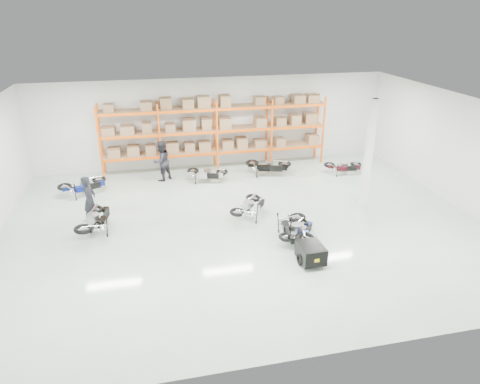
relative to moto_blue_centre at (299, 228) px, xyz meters
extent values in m
plane|color=#B2C6B3|center=(-1.60, 1.65, -0.48)|extent=(18.00, 18.00, 0.00)
plane|color=white|center=(-1.60, 1.65, 4.02)|extent=(18.00, 18.00, 0.00)
plane|color=silver|center=(-1.60, 8.65, 1.77)|extent=(18.00, 0.00, 18.00)
plane|color=silver|center=(-1.60, -5.35, 1.77)|extent=(18.00, 0.00, 18.00)
plane|color=silver|center=(7.40, 1.65, 1.77)|extent=(0.00, 14.00, 14.00)
cube|color=#FD5B0D|center=(-7.20, 7.65, 1.27)|extent=(0.08, 0.08, 3.50)
cube|color=#FD5B0D|center=(-7.20, 8.55, 1.27)|extent=(0.08, 0.08, 3.50)
cube|color=#FD5B0D|center=(-4.40, 7.65, 1.27)|extent=(0.08, 0.08, 3.50)
cube|color=#FD5B0D|center=(-4.40, 8.55, 1.27)|extent=(0.08, 0.08, 3.50)
cube|color=#FD5B0D|center=(-1.60, 7.65, 1.27)|extent=(0.08, 0.08, 3.50)
cube|color=#FD5B0D|center=(-1.60, 8.55, 1.27)|extent=(0.08, 0.08, 3.50)
cube|color=#FD5B0D|center=(1.20, 7.65, 1.27)|extent=(0.08, 0.08, 3.50)
cube|color=#FD5B0D|center=(1.20, 8.55, 1.27)|extent=(0.08, 0.08, 3.50)
cube|color=#FD5B0D|center=(4.00, 7.65, 1.27)|extent=(0.08, 0.08, 3.50)
cube|color=#FD5B0D|center=(4.00, 8.55, 1.27)|extent=(0.08, 0.08, 3.50)
cube|color=#FD5B0D|center=(-5.80, 7.65, 0.42)|extent=(2.70, 0.08, 0.12)
cube|color=#FD5B0D|center=(-5.80, 8.55, 0.42)|extent=(2.70, 0.08, 0.12)
cube|color=#936D4C|center=(-5.80, 8.10, 0.49)|extent=(2.68, 0.88, 0.02)
cube|color=#936D4C|center=(-5.80, 8.10, 0.72)|extent=(2.40, 0.70, 0.44)
cube|color=#FD5B0D|center=(-3.00, 7.65, 0.42)|extent=(2.70, 0.08, 0.12)
cube|color=#FD5B0D|center=(-3.00, 8.55, 0.42)|extent=(2.70, 0.08, 0.12)
cube|color=#936D4C|center=(-3.00, 8.10, 0.49)|extent=(2.68, 0.88, 0.02)
cube|color=#936D4C|center=(-3.00, 8.10, 0.72)|extent=(2.40, 0.70, 0.44)
cube|color=#FD5B0D|center=(-0.20, 7.65, 0.42)|extent=(2.70, 0.08, 0.12)
cube|color=#FD5B0D|center=(-0.20, 8.55, 0.42)|extent=(2.70, 0.08, 0.12)
cube|color=#936D4C|center=(-0.20, 8.10, 0.49)|extent=(2.68, 0.88, 0.02)
cube|color=#936D4C|center=(-0.20, 8.10, 0.72)|extent=(2.40, 0.70, 0.44)
cube|color=#FD5B0D|center=(2.60, 7.65, 0.42)|extent=(2.70, 0.08, 0.12)
cube|color=#FD5B0D|center=(2.60, 8.55, 0.42)|extent=(2.70, 0.08, 0.12)
cube|color=#936D4C|center=(2.60, 8.10, 0.49)|extent=(2.68, 0.88, 0.02)
cube|color=#936D4C|center=(2.60, 8.10, 0.72)|extent=(2.40, 0.70, 0.44)
cube|color=#FD5B0D|center=(-5.80, 7.65, 1.52)|extent=(2.70, 0.08, 0.12)
cube|color=#FD5B0D|center=(-5.80, 8.55, 1.52)|extent=(2.70, 0.08, 0.12)
cube|color=#936D4C|center=(-5.80, 8.10, 1.59)|extent=(2.68, 0.88, 0.02)
cube|color=#936D4C|center=(-5.80, 8.10, 1.82)|extent=(2.40, 0.70, 0.44)
cube|color=#FD5B0D|center=(-3.00, 7.65, 1.52)|extent=(2.70, 0.08, 0.12)
cube|color=#FD5B0D|center=(-3.00, 8.55, 1.52)|extent=(2.70, 0.08, 0.12)
cube|color=#936D4C|center=(-3.00, 8.10, 1.59)|extent=(2.68, 0.88, 0.02)
cube|color=#936D4C|center=(-3.00, 8.10, 1.82)|extent=(2.40, 0.70, 0.44)
cube|color=#FD5B0D|center=(-0.20, 7.65, 1.52)|extent=(2.70, 0.08, 0.12)
cube|color=#FD5B0D|center=(-0.20, 8.55, 1.52)|extent=(2.70, 0.08, 0.12)
cube|color=#936D4C|center=(-0.20, 8.10, 1.59)|extent=(2.68, 0.88, 0.02)
cube|color=#936D4C|center=(-0.20, 8.10, 1.82)|extent=(2.40, 0.70, 0.44)
cube|color=#FD5B0D|center=(2.60, 7.65, 1.52)|extent=(2.70, 0.08, 0.12)
cube|color=#FD5B0D|center=(2.60, 8.55, 1.52)|extent=(2.70, 0.08, 0.12)
cube|color=#936D4C|center=(2.60, 8.10, 1.59)|extent=(2.68, 0.88, 0.02)
cube|color=#936D4C|center=(2.60, 8.10, 1.82)|extent=(2.40, 0.70, 0.44)
cube|color=#FD5B0D|center=(-5.80, 7.65, 2.62)|extent=(2.70, 0.08, 0.12)
cube|color=#FD5B0D|center=(-5.80, 8.55, 2.62)|extent=(2.70, 0.08, 0.12)
cube|color=#936D4C|center=(-5.80, 8.10, 2.69)|extent=(2.68, 0.88, 0.02)
cube|color=#936D4C|center=(-5.80, 8.10, 2.92)|extent=(2.40, 0.70, 0.44)
cube|color=#FD5B0D|center=(-3.00, 7.65, 2.62)|extent=(2.70, 0.08, 0.12)
cube|color=#FD5B0D|center=(-3.00, 8.55, 2.62)|extent=(2.70, 0.08, 0.12)
cube|color=#936D4C|center=(-3.00, 8.10, 2.69)|extent=(2.68, 0.88, 0.02)
cube|color=#936D4C|center=(-3.00, 8.10, 2.92)|extent=(2.40, 0.70, 0.44)
cube|color=#FD5B0D|center=(-0.20, 7.65, 2.62)|extent=(2.70, 0.08, 0.12)
cube|color=#FD5B0D|center=(-0.20, 8.55, 2.62)|extent=(2.70, 0.08, 0.12)
cube|color=#936D4C|center=(-0.20, 8.10, 2.69)|extent=(2.68, 0.88, 0.02)
cube|color=#936D4C|center=(-0.20, 8.10, 2.92)|extent=(2.40, 0.70, 0.44)
cube|color=#FD5B0D|center=(2.60, 7.65, 2.62)|extent=(2.70, 0.08, 0.12)
cube|color=#FD5B0D|center=(2.60, 8.55, 2.62)|extent=(2.70, 0.08, 0.12)
cube|color=#936D4C|center=(2.60, 8.10, 2.69)|extent=(2.68, 0.88, 0.02)
cube|color=#936D4C|center=(2.60, 8.10, 2.92)|extent=(2.40, 0.70, 0.44)
cube|color=white|center=(3.60, 2.15, 1.77)|extent=(0.25, 0.25, 4.50)
cube|color=black|center=(-0.12, -1.50, -0.08)|extent=(0.78, 0.98, 0.56)
cube|color=yellow|center=(-0.12, -1.98, -0.08)|extent=(0.16, 0.02, 0.11)
torus|color=black|center=(-0.50, -1.50, -0.28)|extent=(0.08, 0.38, 0.38)
torus|color=black|center=(0.27, -1.50, -0.28)|extent=(0.08, 0.38, 0.38)
cylinder|color=black|center=(-0.12, -0.84, -0.03)|extent=(0.07, 0.91, 0.04)
imported|color=black|center=(-7.32, 3.14, 0.45)|extent=(0.61, 0.77, 1.86)
imported|color=#23212A|center=(-4.42, 6.90, 0.48)|extent=(1.19, 1.15, 1.93)
camera|label=1|loc=(-4.90, -12.58, 7.23)|focal=32.00mm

